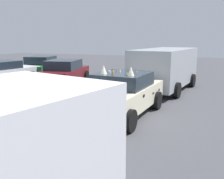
# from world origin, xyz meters

# --- Properties ---
(ground_plane) EXTENTS (60.00, 60.00, 0.00)m
(ground_plane) POSITION_xyz_m (0.00, 0.00, 0.00)
(ground_plane) COLOR #47474C
(art_car_decorated) EXTENTS (4.52, 2.39, 1.76)m
(art_car_decorated) POSITION_xyz_m (0.05, -0.00, 0.75)
(art_car_decorated) COLOR beige
(art_car_decorated) RESTS_ON ground
(parked_van_row_back_far) EXTENTS (5.42, 2.93, 2.12)m
(parked_van_row_back_far) POSITION_xyz_m (5.06, -0.70, 1.20)
(parked_van_row_back_far) COLOR #9EA3A8
(parked_van_row_back_far) RESTS_ON ground
(parked_sedan_row_back_center) EXTENTS (4.44, 2.59, 1.41)m
(parked_sedan_row_back_center) POSITION_xyz_m (4.86, 5.21, 0.71)
(parked_sedan_row_back_center) COLOR #5B1419
(parked_sedan_row_back_center) RESTS_ON ground
(parked_sedan_near_right) EXTENTS (4.37, 2.57, 1.35)m
(parked_sedan_near_right) POSITION_xyz_m (3.51, 8.58, 0.70)
(parked_sedan_near_right) COLOR white
(parked_sedan_near_right) RESTS_ON ground
(parked_sedan_behind_right) EXTENTS (4.28, 2.66, 1.41)m
(parked_sedan_behind_right) POSITION_xyz_m (6.93, 8.39, 0.70)
(parked_sedan_behind_right) COLOR #1E602D
(parked_sedan_behind_right) RESTS_ON ground
(parked_sedan_near_left) EXTENTS (4.76, 2.45, 1.35)m
(parked_sedan_near_left) POSITION_xyz_m (8.16, 1.17, 0.69)
(parked_sedan_near_left) COLOR white
(parked_sedan_near_left) RESTS_ON ground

